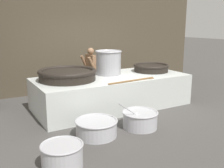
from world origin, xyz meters
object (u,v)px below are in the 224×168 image
Objects in this scene: prep_bowl_meat at (62,154)px; giant_wok_near at (67,74)px; stock_pot at (108,62)px; cook at (91,70)px; prep_bowl_extra at (96,127)px; giant_wok_far at (151,68)px; prep_bowl_vegetables at (140,119)px.

giant_wok_near is at bearing 67.43° from prep_bowl_meat.
prep_bowl_meat is at bearing -131.02° from stock_pot.
giant_wok_near is 1.24m from stock_pot.
giant_wok_near is 0.97× the size of cook.
stock_pot is at bearing 54.85° from prep_bowl_extra.
giant_wok_far is 0.69× the size of cook.
giant_wok_far reaches higher than prep_bowl_vegetables.
cook is (-1.33, 1.24, -0.14)m from giant_wok_far.
prep_bowl_vegetables is at bearing 79.38° from cook.
prep_bowl_extra is at bearing -125.15° from stock_pot.
giant_wok_far is 1.20× the size of prep_bowl_extra.
giant_wok_far is 1.82m from cook.
stock_pot is 2.11m from prep_bowl_vegetables.
prep_bowl_meat is at bearing -160.54° from prep_bowl_vegetables.
giant_wok_near is 1.40× the size of giant_wok_far.
prep_bowl_vegetables is at bearing -4.34° from prep_bowl_extra.
prep_bowl_meat is (-1.95, -0.69, 0.01)m from prep_bowl_vegetables.
stock_pot is 2.39m from prep_bowl_extra.
giant_wok_near is at bearing -172.90° from stock_pot.
giant_wok_far reaches higher than prep_bowl_meat.
prep_bowl_extra is at bearing 175.66° from prep_bowl_vegetables.
cook is at bearing 136.93° from giant_wok_far.
giant_wok_near reaches higher than prep_bowl_meat.
giant_wok_near reaches higher than prep_bowl_vegetables.
cook is 1.48× the size of prep_bowl_vegetables.
stock_pot is at bearing 81.78° from prep_bowl_vegetables.
giant_wok_far is 1.42× the size of stock_pot.
giant_wok_near is at bearing 119.14° from prep_bowl_vegetables.
cook is at bearing 58.83° from prep_bowl_meat.
prep_bowl_vegetables is 0.99m from prep_bowl_extra.
stock_pot is 3.50m from prep_bowl_meat.
prep_bowl_meat is at bearing 52.66° from cook.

